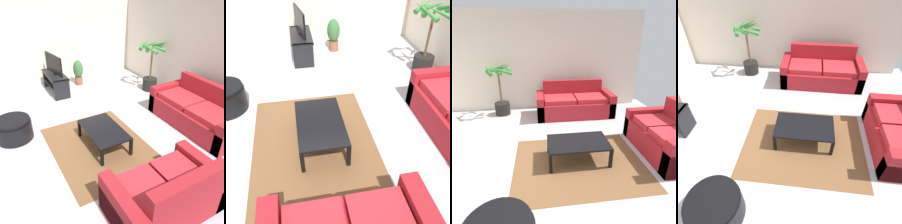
{
  "view_description": "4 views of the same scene",
  "coord_description": "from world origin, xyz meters",
  "views": [
    {
      "loc": [
        3.83,
        -1.4,
        2.8
      ],
      "look_at": [
        0.25,
        0.6,
        0.45
      ],
      "focal_mm": 37.77,
      "sensor_mm": 36.0,
      "label": 1
    },
    {
      "loc": [
        3.16,
        -0.02,
        2.55
      ],
      "look_at": [
        0.67,
        0.46,
        0.55
      ],
      "focal_mm": 40.26,
      "sensor_mm": 36.0,
      "label": 2
    },
    {
      "loc": [
        -0.01,
        -2.45,
        2.03
      ],
      "look_at": [
        0.43,
        0.79,
        0.69
      ],
      "focal_mm": 29.69,
      "sensor_mm": 36.0,
      "label": 3
    },
    {
      "loc": [
        0.6,
        -2.02,
        2.7
      ],
      "look_at": [
        0.31,
        0.43,
        0.49
      ],
      "focal_mm": 29.17,
      "sensor_mm": 36.0,
      "label": 4
    }
  ],
  "objects": [
    {
      "name": "ground_plane",
      "position": [
        0.0,
        0.0,
        0.0
      ],
      "size": [
        6.6,
        6.6,
        0.0
      ],
      "primitive_type": "plane",
      "color": "#B2B2B7"
    },
    {
      "name": "wall_back",
      "position": [
        0.0,
        3.0,
        1.35
      ],
      "size": [
        6.0,
        0.06,
        2.7
      ],
      "primitive_type": "cube",
      "color": "beige",
      "rests_on": "ground"
    },
    {
      "name": "couch_main",
      "position": [
        0.92,
        2.28,
        0.3
      ],
      "size": [
        2.04,
        0.9,
        0.9
      ],
      "color": "maroon",
      "rests_on": "ground"
    },
    {
      "name": "couch_loveseat",
      "position": [
        2.28,
        0.27,
        0.3
      ],
      "size": [
        0.9,
        1.49,
        0.9
      ],
      "color": "maroon",
      "rests_on": "ground"
    },
    {
      "name": "coffee_table",
      "position": [
        0.6,
        0.23,
        0.32
      ],
      "size": [
        1.04,
        0.63,
        0.37
      ],
      "color": "black",
      "rests_on": "ground"
    },
    {
      "name": "area_rug",
      "position": [
        0.6,
        0.13,
        0.0
      ],
      "size": [
        2.2,
        1.7,
        0.01
      ],
      "primitive_type": "cube",
      "color": "brown",
      "rests_on": "ground"
    },
    {
      "name": "potted_palm",
      "position": [
        -1.06,
        2.55,
        0.59
      ],
      "size": [
        0.76,
        0.78,
        1.4
      ],
      "color": "black",
      "rests_on": "ground"
    },
    {
      "name": "ottoman",
      "position": [
        -0.46,
        -1.21,
        0.21
      ],
      "size": [
        0.7,
        0.7,
        0.42
      ],
      "color": "black",
      "rests_on": "ground"
    }
  ]
}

